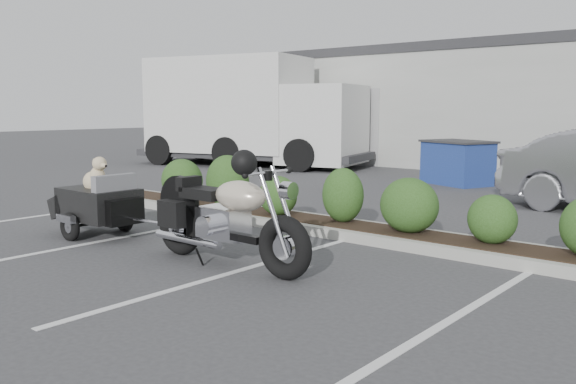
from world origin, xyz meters
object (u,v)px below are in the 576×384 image
Objects in this scene: motorcycle at (226,219)px; dumpster at (457,162)px; pet_trailer at (98,202)px; delivery_truck at (251,114)px.

dumpster is (-1.35, 9.56, -0.03)m from motorcycle.
dumpster is at bearing 82.04° from pet_trailer.
motorcycle is 2.79m from pet_trailer.
pet_trailer is 11.82m from delivery_truck.
motorcycle is at bearing -60.06° from dumpster.
dumpster is (1.44, 9.53, 0.05)m from pet_trailer.
motorcycle reaches higher than pet_trailer.
pet_trailer is (-2.79, 0.03, -0.07)m from motorcycle.
motorcycle reaches higher than dumpster.
dumpster is at bearing -17.16° from delivery_truck.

